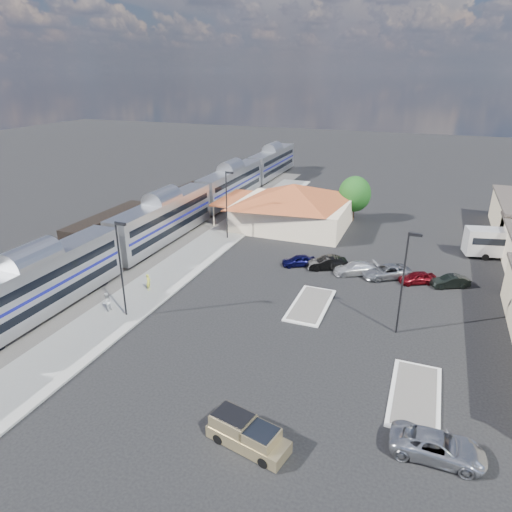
% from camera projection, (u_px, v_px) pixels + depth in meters
% --- Properties ---
extents(ground, '(280.00, 280.00, 0.00)m').
position_uv_depth(ground, '(264.00, 308.00, 42.74)').
color(ground, black).
rests_on(ground, ground).
extents(railbed, '(16.00, 100.00, 0.12)m').
position_uv_depth(railbed, '(128.00, 249.00, 56.65)').
color(railbed, '#4C4944').
rests_on(railbed, ground).
extents(platform, '(5.50, 92.00, 0.18)m').
position_uv_depth(platform, '(183.00, 265.00, 51.90)').
color(platform, gray).
rests_on(platform, ground).
extents(passenger_train, '(3.00, 104.00, 5.55)m').
position_uv_depth(passenger_train, '(164.00, 221.00, 58.09)').
color(passenger_train, silver).
rests_on(passenger_train, ground).
extents(freight_cars, '(2.80, 46.00, 4.00)m').
position_uv_depth(freight_cars, '(109.00, 231.00, 57.44)').
color(freight_cars, black).
rests_on(freight_cars, ground).
extents(station_depot, '(18.35, 12.24, 6.20)m').
position_uv_depth(station_depot, '(292.00, 205.00, 63.82)').
color(station_depot, beige).
rests_on(station_depot, ground).
extents(traffic_island_south, '(3.30, 7.50, 0.21)m').
position_uv_depth(traffic_island_south, '(310.00, 305.00, 43.09)').
color(traffic_island_south, silver).
rests_on(traffic_island_south, ground).
extents(traffic_island_north, '(3.30, 7.50, 0.21)m').
position_uv_depth(traffic_island_north, '(415.00, 395.00, 31.11)').
color(traffic_island_north, silver).
rests_on(traffic_island_north, ground).
extents(lamp_plat_s, '(1.08, 0.25, 9.00)m').
position_uv_depth(lamp_plat_s, '(121.00, 262.00, 39.19)').
color(lamp_plat_s, black).
rests_on(lamp_plat_s, ground).
extents(lamp_plat_n, '(1.08, 0.25, 9.00)m').
position_uv_depth(lamp_plat_n, '(227.00, 200.00, 58.19)').
color(lamp_plat_n, black).
rests_on(lamp_plat_n, ground).
extents(lamp_lot, '(1.08, 0.25, 9.00)m').
position_uv_depth(lamp_lot, '(405.00, 275.00, 36.68)').
color(lamp_lot, black).
rests_on(lamp_lot, ground).
extents(tree_depot, '(4.71, 4.71, 6.63)m').
position_uv_depth(tree_depot, '(355.00, 194.00, 66.13)').
color(tree_depot, '#382314').
rests_on(tree_depot, ground).
extents(pickup_truck, '(5.25, 2.85, 1.72)m').
position_uv_depth(pickup_truck, '(248.00, 435.00, 26.72)').
color(pickup_truck, tan).
rests_on(pickup_truck, ground).
extents(suv, '(5.34, 2.46, 1.48)m').
position_uv_depth(suv, '(438.00, 446.00, 26.00)').
color(suv, '#ACAEB4').
rests_on(suv, ground).
extents(person_a, '(0.50, 0.67, 1.67)m').
position_uv_depth(person_a, '(148.00, 282.00, 45.61)').
color(person_a, '#DBDF45').
rests_on(person_a, platform).
extents(person_b, '(0.76, 0.94, 1.83)m').
position_uv_depth(person_b, '(107.00, 302.00, 41.46)').
color(person_b, silver).
rests_on(person_b, platform).
extents(parked_car_a, '(4.10, 3.13, 1.30)m').
position_uv_depth(parked_car_a, '(299.00, 261.00, 51.69)').
color(parked_car_a, '#0C0C3C').
rests_on(parked_car_a, ground).
extents(parked_car_b, '(4.68, 3.37, 1.47)m').
position_uv_depth(parked_car_b, '(327.00, 263.00, 50.85)').
color(parked_car_b, black).
rests_on(parked_car_b, ground).
extents(parked_car_c, '(5.13, 3.84, 1.38)m').
position_uv_depth(parked_car_c, '(355.00, 268.00, 49.54)').
color(parked_car_c, silver).
rests_on(parked_car_c, ground).
extents(parked_car_d, '(5.68, 4.84, 1.45)m').
position_uv_depth(parked_car_d, '(386.00, 271.00, 48.71)').
color(parked_car_d, gray).
rests_on(parked_car_d, ground).
extents(parked_car_e, '(4.04, 3.15, 1.29)m').
position_uv_depth(parked_car_e, '(417.00, 278.00, 47.41)').
color(parked_car_e, maroon).
rests_on(parked_car_e, ground).
extents(parked_car_f, '(4.05, 2.95, 1.27)m').
position_uv_depth(parked_car_f, '(450.00, 281.00, 46.61)').
color(parked_car_f, black).
rests_on(parked_car_f, ground).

